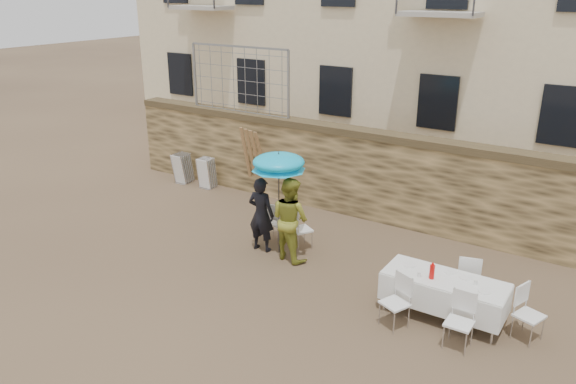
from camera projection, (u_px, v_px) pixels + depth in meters
The scene contains 17 objects.
ground at pixel (209, 288), 10.91m from camera, with size 80.00×80.00×0.00m, color brown.
stone_wall at pixel (334, 168), 14.46m from camera, with size 13.00×0.50×2.20m, color olive.
chain_link_fence at pixel (239, 80), 15.30m from camera, with size 3.20×0.06×1.80m, color gray, non-canonical shape.
man_suit at pixel (261, 214), 12.23m from camera, with size 0.62×0.40×1.69m, color black.
woman_dress at pixel (290, 219), 11.82m from camera, with size 0.89×0.69×1.82m, color gold.
umbrella at pixel (279, 165), 11.70m from camera, with size 1.15×1.15×2.13m.
couple_chair_left at pixel (275, 221), 12.79m from camera, with size 0.48×0.48×0.96m, color white, non-canonical shape.
couple_chair_right at pixel (302, 228), 12.43m from camera, with size 0.48×0.48×0.96m, color white, non-canonical shape.
banquet_table at pixel (445, 280), 9.73m from camera, with size 2.10×0.85×0.78m.
soda_bottle at pixel (432, 272), 9.66m from camera, with size 0.09×0.09×0.26m, color red.
table_chair_front_left at pixel (395, 302), 9.54m from camera, with size 0.48×0.48×0.96m, color white, non-canonical shape.
table_chair_front_right at pixel (459, 322), 8.97m from camera, with size 0.48×0.48×0.96m, color white, non-canonical shape.
table_chair_back at pixel (469, 277), 10.35m from camera, with size 0.48×0.48×0.96m, color white, non-canonical shape.
table_chair_side at pixel (530, 314), 9.18m from camera, with size 0.48×0.48×0.96m, color white, non-canonical shape.
chair_stack_left at pixel (187, 166), 16.75m from camera, with size 0.46×0.55×0.92m, color white, non-canonical shape.
chair_stack_right at pixel (210, 171), 16.29m from camera, with size 0.46×0.47×0.92m, color white, non-canonical shape.
wood_planks at pixel (256, 162), 15.34m from camera, with size 0.70×0.20×2.00m, color #A37749, non-canonical shape.
Camera 1 is at (6.50, -7.21, 5.54)m, focal length 35.00 mm.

